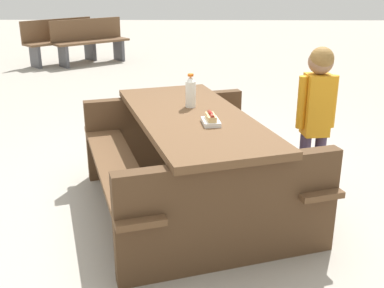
{
  "coord_description": "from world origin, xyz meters",
  "views": [
    {
      "loc": [
        3.23,
        0.05,
        1.71
      ],
      "look_at": [
        0.0,
        0.0,
        0.52
      ],
      "focal_mm": 44.02,
      "sensor_mm": 36.0,
      "label": 1
    }
  ],
  "objects_px": {
    "soda_bottle": "(191,92)",
    "hotdog_tray": "(211,120)",
    "park_bench_mid": "(90,40)",
    "park_bench_far": "(61,40)",
    "child_in_coat": "(317,106)",
    "picnic_table": "(192,154)"
  },
  "relations": [
    {
      "from": "park_bench_far",
      "to": "park_bench_mid",
      "type": "bearing_deg",
      "value": 90.68
    },
    {
      "from": "hotdog_tray",
      "to": "picnic_table",
      "type": "bearing_deg",
      "value": -149.68
    },
    {
      "from": "soda_bottle",
      "to": "hotdog_tray",
      "type": "xyz_separation_m",
      "value": [
        0.43,
        0.14,
        -0.09
      ]
    },
    {
      "from": "child_in_coat",
      "to": "park_bench_far",
      "type": "height_order",
      "value": "child_in_coat"
    },
    {
      "from": "picnic_table",
      "to": "park_bench_mid",
      "type": "distance_m",
      "value": 6.44
    },
    {
      "from": "hotdog_tray",
      "to": "park_bench_mid",
      "type": "distance_m",
      "value": 6.7
    },
    {
      "from": "hotdog_tray",
      "to": "park_bench_mid",
      "type": "xyz_separation_m",
      "value": [
        -6.31,
        -2.23,
        -0.33
      ]
    },
    {
      "from": "soda_bottle",
      "to": "park_bench_mid",
      "type": "distance_m",
      "value": 6.26
    },
    {
      "from": "park_bench_mid",
      "to": "picnic_table",
      "type": "bearing_deg",
      "value": 19.05
    },
    {
      "from": "hotdog_tray",
      "to": "park_bench_far",
      "type": "relative_size",
      "value": 0.14
    },
    {
      "from": "hotdog_tray",
      "to": "child_in_coat",
      "type": "height_order",
      "value": "child_in_coat"
    },
    {
      "from": "park_bench_mid",
      "to": "park_bench_far",
      "type": "xyz_separation_m",
      "value": [
        0.01,
        -0.57,
        0.0
      ]
    },
    {
      "from": "picnic_table",
      "to": "child_in_coat",
      "type": "xyz_separation_m",
      "value": [
        -0.16,
        0.93,
        0.33
      ]
    },
    {
      "from": "soda_bottle",
      "to": "hotdog_tray",
      "type": "height_order",
      "value": "soda_bottle"
    },
    {
      "from": "park_bench_far",
      "to": "soda_bottle",
      "type": "bearing_deg",
      "value": 24.31
    },
    {
      "from": "park_bench_mid",
      "to": "park_bench_far",
      "type": "relative_size",
      "value": 1.05
    },
    {
      "from": "hotdog_tray",
      "to": "park_bench_far",
      "type": "bearing_deg",
      "value": -156.07
    },
    {
      "from": "soda_bottle",
      "to": "park_bench_mid",
      "type": "bearing_deg",
      "value": -160.45
    },
    {
      "from": "hotdog_tray",
      "to": "child_in_coat",
      "type": "bearing_deg",
      "value": 115.6
    },
    {
      "from": "soda_bottle",
      "to": "park_bench_far",
      "type": "relative_size",
      "value": 0.19
    },
    {
      "from": "picnic_table",
      "to": "soda_bottle",
      "type": "relative_size",
      "value": 8.5
    },
    {
      "from": "picnic_table",
      "to": "park_bench_far",
      "type": "distance_m",
      "value": 6.64
    }
  ]
}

